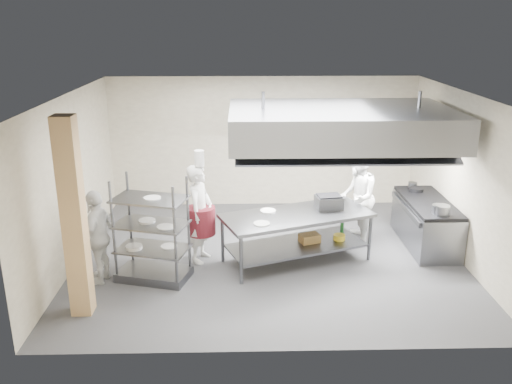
{
  "coord_description": "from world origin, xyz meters",
  "views": [
    {
      "loc": [
        -0.48,
        -9.22,
        4.27
      ],
      "look_at": [
        -0.23,
        0.2,
        1.2
      ],
      "focal_mm": 38.0,
      "sensor_mm": 36.0,
      "label": 1
    }
  ],
  "objects_px": {
    "pass_rack": "(152,230)",
    "stockpot": "(442,210)",
    "griddle": "(329,202)",
    "island": "(296,237)",
    "cooking_range": "(426,224)",
    "chef_plating": "(98,236)",
    "chef_line": "(357,197)",
    "chef_head": "(200,214)"
  },
  "relations": [
    {
      "from": "chef_line",
      "to": "stockpot",
      "type": "height_order",
      "value": "chef_line"
    },
    {
      "from": "cooking_range",
      "to": "chef_line",
      "type": "height_order",
      "value": "chef_line"
    },
    {
      "from": "island",
      "to": "griddle",
      "type": "distance_m",
      "value": 0.88
    },
    {
      "from": "cooking_range",
      "to": "island",
      "type": "bearing_deg",
      "value": -165.33
    },
    {
      "from": "cooking_range",
      "to": "chef_head",
      "type": "relative_size",
      "value": 1.11
    },
    {
      "from": "island",
      "to": "stockpot",
      "type": "xyz_separation_m",
      "value": [
        2.58,
        -0.09,
        0.53
      ]
    },
    {
      "from": "pass_rack",
      "to": "chef_plating",
      "type": "height_order",
      "value": "pass_rack"
    },
    {
      "from": "pass_rack",
      "to": "stockpot",
      "type": "bearing_deg",
      "value": 21.84
    },
    {
      "from": "chef_head",
      "to": "stockpot",
      "type": "height_order",
      "value": "chef_head"
    },
    {
      "from": "chef_head",
      "to": "chef_line",
      "type": "distance_m",
      "value": 3.09
    },
    {
      "from": "cooking_range",
      "to": "chef_plating",
      "type": "relative_size",
      "value": 1.25
    },
    {
      "from": "cooking_range",
      "to": "chef_plating",
      "type": "xyz_separation_m",
      "value": [
        -5.95,
        -1.38,
        0.38
      ]
    },
    {
      "from": "chef_head",
      "to": "stockpot",
      "type": "relative_size",
      "value": 7.04
    },
    {
      "from": "chef_line",
      "to": "griddle",
      "type": "distance_m",
      "value": 0.87
    },
    {
      "from": "pass_rack",
      "to": "griddle",
      "type": "distance_m",
      "value": 3.23
    },
    {
      "from": "island",
      "to": "chef_plating",
      "type": "xyz_separation_m",
      "value": [
        -3.36,
        -0.7,
        0.35
      ]
    },
    {
      "from": "pass_rack",
      "to": "chef_line",
      "type": "xyz_separation_m",
      "value": [
        3.74,
        1.5,
        0.04
      ]
    },
    {
      "from": "chef_head",
      "to": "chef_plating",
      "type": "relative_size",
      "value": 1.12
    },
    {
      "from": "cooking_range",
      "to": "griddle",
      "type": "height_order",
      "value": "griddle"
    },
    {
      "from": "cooking_range",
      "to": "chef_line",
      "type": "relative_size",
      "value": 1.08
    },
    {
      "from": "griddle",
      "to": "island",
      "type": "bearing_deg",
      "value": -163.55
    },
    {
      "from": "chef_line",
      "to": "chef_head",
      "type": "bearing_deg",
      "value": -64.13
    },
    {
      "from": "chef_plating",
      "to": "cooking_range",
      "type": "bearing_deg",
      "value": 113.09
    },
    {
      "from": "cooking_range",
      "to": "stockpot",
      "type": "xyz_separation_m",
      "value": [
        -0.01,
        -0.77,
        0.57
      ]
    },
    {
      "from": "stockpot",
      "to": "island",
      "type": "bearing_deg",
      "value": 178.04
    },
    {
      "from": "pass_rack",
      "to": "cooking_range",
      "type": "relative_size",
      "value": 0.89
    },
    {
      "from": "cooking_range",
      "to": "chef_plating",
      "type": "distance_m",
      "value": 6.12
    },
    {
      "from": "griddle",
      "to": "chef_line",
      "type": "bearing_deg",
      "value": 33.23
    },
    {
      "from": "island",
      "to": "stockpot",
      "type": "distance_m",
      "value": 2.64
    },
    {
      "from": "cooking_range",
      "to": "stockpot",
      "type": "bearing_deg",
      "value": -90.81
    },
    {
      "from": "cooking_range",
      "to": "chef_head",
      "type": "bearing_deg",
      "value": -172.12
    },
    {
      "from": "pass_rack",
      "to": "chef_plating",
      "type": "distance_m",
      "value": 0.88
    },
    {
      "from": "griddle",
      "to": "stockpot",
      "type": "height_order",
      "value": "griddle"
    },
    {
      "from": "cooking_range",
      "to": "chef_line",
      "type": "bearing_deg",
      "value": 172.21
    },
    {
      "from": "cooking_range",
      "to": "chef_line",
      "type": "distance_m",
      "value": 1.44
    },
    {
      "from": "island",
      "to": "griddle",
      "type": "height_order",
      "value": "griddle"
    },
    {
      "from": "pass_rack",
      "to": "stockpot",
      "type": "distance_m",
      "value": 5.1
    },
    {
      "from": "chef_head",
      "to": "griddle",
      "type": "bearing_deg",
      "value": -68.73
    },
    {
      "from": "island",
      "to": "pass_rack",
      "type": "relative_size",
      "value": 1.5
    },
    {
      "from": "pass_rack",
      "to": "chef_line",
      "type": "relative_size",
      "value": 0.96
    },
    {
      "from": "chef_plating",
      "to": "griddle",
      "type": "xyz_separation_m",
      "value": [
        3.97,
        0.98,
        0.22
      ]
    },
    {
      "from": "chef_head",
      "to": "chef_line",
      "type": "xyz_separation_m",
      "value": [
        2.99,
        0.78,
        0.03
      ]
    }
  ]
}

